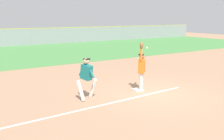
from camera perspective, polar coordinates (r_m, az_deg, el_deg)
The scene contains 11 objects.
ground_plane at distance 11.03m, azimuth 9.68°, elevation -5.45°, with size 72.17×72.17×0.00m, color tan.
outfield_grass at distance 24.56m, azimuth -14.57°, elevation 4.13°, with size 53.56×14.01×0.01m, color #4C8C47.
chalk_foul_line at distance 8.80m, azimuth -11.73°, elevation -10.17°, with size 12.00×0.10×0.01m, color white.
first_base at distance 11.35m, azimuth 6.04°, elevation -4.61°, with size 0.38×0.38×0.08m, color white.
fielder at distance 11.09m, azimuth 6.95°, elevation 0.72°, with size 0.73×0.69×2.28m.
runner at distance 9.93m, azimuth -5.99°, elevation -1.36°, with size 0.88×0.81×1.72m.
baseball at distance 10.87m, azimuth 8.21°, elevation 5.17°, with size 0.07×0.07×0.07m, color white.
outfield_fence at distance 31.20m, azimuth -18.46°, elevation 7.42°, with size 53.64×0.08×2.03m.
parked_car_red at distance 34.34m, azimuth -24.16°, elevation 6.80°, with size 4.41×2.14×1.25m.
parked_car_white at distance 35.69m, azimuth -14.28°, elevation 7.66°, with size 4.58×2.48×1.25m.
parked_car_blue at distance 38.34m, azimuth -5.56°, elevation 8.27°, with size 4.41×2.14×1.25m.
Camera 1 is at (-6.95, -7.89, 3.33)m, focal length 38.99 mm.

